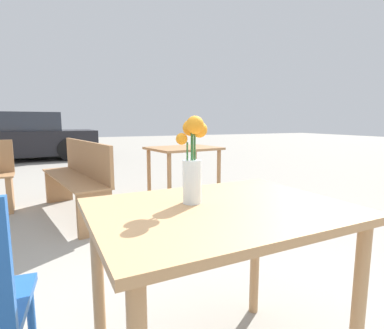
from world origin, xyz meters
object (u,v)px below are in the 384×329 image
at_px(flower_vase, 193,162).
at_px(parked_car, 15,138).
at_px(table_back, 184,157).
at_px(table_front, 220,234).
at_px(bench_middle, 79,175).

distance_m(flower_vase, parked_car, 8.56).
height_order(table_back, parked_car, parked_car).
height_order(table_front, table_back, table_front).
height_order(flower_vase, parked_car, parked_car).
bearing_deg(flower_vase, bench_middle, 95.93).
xyz_separation_m(table_front, bench_middle, (-0.34, 2.64, -0.18)).
distance_m(table_back, parked_car, 6.43).
relative_size(table_front, table_back, 1.05).
distance_m(bench_middle, parked_car, 6.00).
height_order(bench_middle, parked_car, parked_car).
relative_size(flower_vase, bench_middle, 0.21).
relative_size(flower_vase, parked_car, 0.08).
bearing_deg(flower_vase, parked_car, 100.19).
distance_m(table_front, bench_middle, 2.66).
distance_m(table_front, table_back, 2.76).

